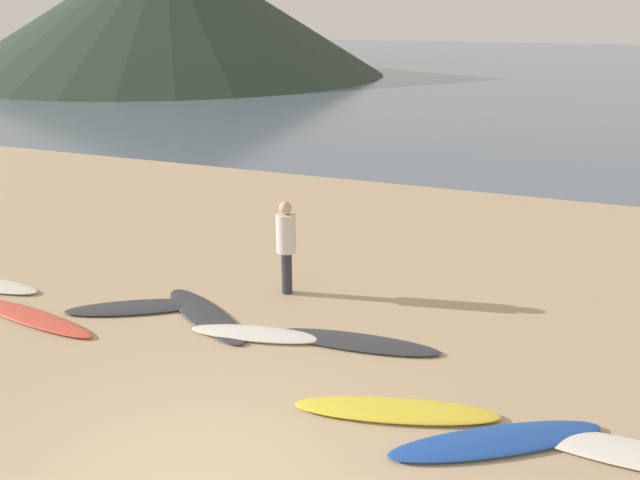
# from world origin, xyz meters

# --- Properties ---
(ground_plane) EXTENTS (120.00, 120.00, 0.20)m
(ground_plane) POSITION_xyz_m (0.00, 10.00, -0.10)
(ground_plane) COLOR tan
(ground_plane) RESTS_ON ground
(ocean_water) EXTENTS (140.00, 100.00, 0.01)m
(ocean_water) POSITION_xyz_m (0.00, 62.96, 0.00)
(ocean_water) COLOR slate
(ocean_water) RESTS_ON ground
(headland_hill) EXTENTS (34.46, 34.46, 10.19)m
(headland_hill) POSITION_xyz_m (-26.93, 40.42, 5.10)
(headland_hill) COLOR #28382B
(headland_hill) RESTS_ON ground
(surfboard_1) EXTENTS (2.73, 0.83, 0.08)m
(surfboard_1) POSITION_xyz_m (-4.54, 2.61, 0.04)
(surfboard_1) COLOR #D84C38
(surfboard_1) RESTS_ON ground
(surfboard_2) EXTENTS (2.29, 1.61, 0.07)m
(surfboard_2) POSITION_xyz_m (-3.21, 3.52, 0.04)
(surfboard_2) COLOR #333338
(surfboard_2) RESTS_ON ground
(surfboard_3) EXTENTS (2.35, 1.80, 0.07)m
(surfboard_3) POSITION_xyz_m (-1.98, 3.70, 0.04)
(surfboard_3) COLOR #333338
(surfboard_3) RESTS_ON ground
(surfboard_4) EXTENTS (2.14, 0.85, 0.09)m
(surfboard_4) POSITION_xyz_m (-0.91, 3.41, 0.05)
(surfboard_4) COLOR silver
(surfboard_4) RESTS_ON ground
(surfboard_5) EXTENTS (2.55, 0.78, 0.07)m
(surfboard_5) POSITION_xyz_m (0.59, 3.74, 0.04)
(surfboard_5) COLOR #333338
(surfboard_5) RESTS_ON ground
(surfboard_6) EXTENTS (2.59, 1.17, 0.09)m
(surfboard_6) POSITION_xyz_m (1.57, 2.29, 0.05)
(surfboard_6) COLOR yellow
(surfboard_6) RESTS_ON ground
(surfboard_7) EXTENTS (2.51, 1.87, 0.09)m
(surfboard_7) POSITION_xyz_m (2.80, 2.15, 0.05)
(surfboard_7) COLOR #1E479E
(surfboard_7) RESTS_ON ground
(surfboard_8) EXTENTS (2.56, 0.58, 0.08)m
(surfboard_8) POSITION_xyz_m (4.24, 2.47, 0.04)
(surfboard_8) COLOR silver
(surfboard_8) RESTS_ON ground
(person_1) EXTENTS (0.34, 0.34, 1.69)m
(person_1) POSITION_xyz_m (-1.11, 5.02, 0.99)
(person_1) COLOR #2D2D38
(person_1) RESTS_ON ground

